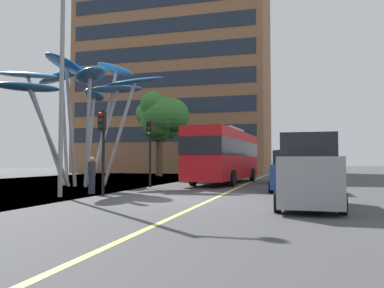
{
  "coord_description": "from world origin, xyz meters",
  "views": [
    {
      "loc": [
        4.39,
        -13.81,
        1.42
      ],
      "look_at": [
        -1.66,
        8.66,
        2.5
      ],
      "focal_mm": 35.89,
      "sensor_mm": 36.0,
      "label": 1
    }
  ],
  "objects_px": {
    "leaf_sculpture": "(81,88)",
    "car_parked_near": "(308,173)",
    "red_bus": "(225,153)",
    "car_parked_mid": "(292,172)",
    "car_side_street": "(297,167)",
    "street_lamp": "(70,62)",
    "traffic_light_kerb_near": "(102,134)",
    "pedestrian": "(92,175)",
    "traffic_light_kerb_far": "(150,140)",
    "car_parked_far": "(290,168)"
  },
  "relations": [
    {
      "from": "traffic_light_kerb_far",
      "to": "car_parked_far",
      "type": "xyz_separation_m",
      "value": [
        7.5,
        5.81,
        -1.63
      ]
    },
    {
      "from": "car_parked_near",
      "to": "leaf_sculpture",
      "type": "bearing_deg",
      "value": 147.7
    },
    {
      "from": "leaf_sculpture",
      "to": "car_side_street",
      "type": "height_order",
      "value": "leaf_sculpture"
    },
    {
      "from": "red_bus",
      "to": "leaf_sculpture",
      "type": "height_order",
      "value": "leaf_sculpture"
    },
    {
      "from": "pedestrian",
      "to": "traffic_light_kerb_far",
      "type": "bearing_deg",
      "value": 78.93
    },
    {
      "from": "car_parked_far",
      "to": "car_parked_near",
      "type": "bearing_deg",
      "value": -87.03
    },
    {
      "from": "red_bus",
      "to": "car_parked_mid",
      "type": "relative_size",
      "value": 2.73
    },
    {
      "from": "car_parked_mid",
      "to": "car_parked_far",
      "type": "distance_m",
      "value": 6.67
    },
    {
      "from": "red_bus",
      "to": "car_side_street",
      "type": "relative_size",
      "value": 2.61
    },
    {
      "from": "car_side_street",
      "to": "traffic_light_kerb_far",
      "type": "bearing_deg",
      "value": -121.0
    },
    {
      "from": "red_bus",
      "to": "traffic_light_kerb_far",
      "type": "height_order",
      "value": "traffic_light_kerb_far"
    },
    {
      "from": "traffic_light_kerb_far",
      "to": "car_parked_far",
      "type": "height_order",
      "value": "traffic_light_kerb_far"
    },
    {
      "from": "traffic_light_kerb_far",
      "to": "pedestrian",
      "type": "xyz_separation_m",
      "value": [
        -0.91,
        -4.65,
        -1.83
      ]
    },
    {
      "from": "leaf_sculpture",
      "to": "street_lamp",
      "type": "bearing_deg",
      "value": -62.1
    },
    {
      "from": "traffic_light_kerb_near",
      "to": "pedestrian",
      "type": "height_order",
      "value": "traffic_light_kerb_near"
    },
    {
      "from": "traffic_light_kerb_far",
      "to": "car_parked_near",
      "type": "distance_m",
      "value": 11.27
    },
    {
      "from": "car_parked_mid",
      "to": "pedestrian",
      "type": "relative_size",
      "value": 2.39
    },
    {
      "from": "leaf_sculpture",
      "to": "street_lamp",
      "type": "height_order",
      "value": "street_lamp"
    },
    {
      "from": "red_bus",
      "to": "car_parked_far",
      "type": "distance_m",
      "value": 4.34
    },
    {
      "from": "red_bus",
      "to": "leaf_sculpture",
      "type": "xyz_separation_m",
      "value": [
        -8.03,
        -4.37,
        3.92
      ]
    },
    {
      "from": "car_side_street",
      "to": "pedestrian",
      "type": "distance_m",
      "value": 20.02
    },
    {
      "from": "traffic_light_kerb_near",
      "to": "car_parked_mid",
      "type": "bearing_deg",
      "value": 31.93
    },
    {
      "from": "traffic_light_kerb_far",
      "to": "red_bus",
      "type": "bearing_deg",
      "value": 55.63
    },
    {
      "from": "car_side_street",
      "to": "street_lamp",
      "type": "xyz_separation_m",
      "value": [
        -9.03,
        -19.55,
        4.5
      ]
    },
    {
      "from": "car_parked_near",
      "to": "street_lamp",
      "type": "distance_m",
      "value": 10.34
    },
    {
      "from": "traffic_light_kerb_near",
      "to": "car_parked_mid",
      "type": "relative_size",
      "value": 0.9
    },
    {
      "from": "car_parked_mid",
      "to": "leaf_sculpture",
      "type": "bearing_deg",
      "value": 173.46
    },
    {
      "from": "leaf_sculpture",
      "to": "car_side_street",
      "type": "xyz_separation_m",
      "value": [
        12.64,
        12.73,
        -4.89
      ]
    },
    {
      "from": "red_bus",
      "to": "car_parked_far",
      "type": "bearing_deg",
      "value": 12.11
    },
    {
      "from": "traffic_light_kerb_far",
      "to": "street_lamp",
      "type": "height_order",
      "value": "street_lamp"
    },
    {
      "from": "leaf_sculpture",
      "to": "car_side_street",
      "type": "distance_m",
      "value": 18.59
    },
    {
      "from": "leaf_sculpture",
      "to": "pedestrian",
      "type": "bearing_deg",
      "value": -54.24
    },
    {
      "from": "car_parked_mid",
      "to": "car_parked_far",
      "type": "bearing_deg",
      "value": 91.51
    },
    {
      "from": "red_bus",
      "to": "pedestrian",
      "type": "bearing_deg",
      "value": -114.07
    },
    {
      "from": "red_bus",
      "to": "traffic_light_kerb_near",
      "type": "bearing_deg",
      "value": -107.31
    },
    {
      "from": "car_parked_mid",
      "to": "car_side_street",
      "type": "height_order",
      "value": "car_side_street"
    },
    {
      "from": "car_side_street",
      "to": "leaf_sculpture",
      "type": "bearing_deg",
      "value": -134.79
    },
    {
      "from": "traffic_light_kerb_near",
      "to": "street_lamp",
      "type": "distance_m",
      "value": 3.23
    },
    {
      "from": "leaf_sculpture",
      "to": "car_parked_near",
      "type": "distance_m",
      "value": 15.96
    },
    {
      "from": "traffic_light_kerb_far",
      "to": "car_parked_near",
      "type": "height_order",
      "value": "traffic_light_kerb_far"
    },
    {
      "from": "red_bus",
      "to": "car_side_street",
      "type": "height_order",
      "value": "red_bus"
    },
    {
      "from": "leaf_sculpture",
      "to": "traffic_light_kerb_near",
      "type": "bearing_deg",
      "value": -52.3
    },
    {
      "from": "red_bus",
      "to": "car_parked_far",
      "type": "relative_size",
      "value": 2.71
    },
    {
      "from": "traffic_light_kerb_far",
      "to": "pedestrian",
      "type": "height_order",
      "value": "traffic_light_kerb_far"
    },
    {
      "from": "red_bus",
      "to": "street_lamp",
      "type": "xyz_separation_m",
      "value": [
        -4.42,
        -11.19,
        3.52
      ]
    },
    {
      "from": "leaf_sculpture",
      "to": "car_parked_far",
      "type": "height_order",
      "value": "leaf_sculpture"
    },
    {
      "from": "leaf_sculpture",
      "to": "car_parked_near",
      "type": "bearing_deg",
      "value": -32.3
    },
    {
      "from": "red_bus",
      "to": "car_side_street",
      "type": "xyz_separation_m",
      "value": [
        4.61,
        8.36,
        -0.97
      ]
    },
    {
      "from": "car_parked_near",
      "to": "car_side_street",
      "type": "height_order",
      "value": "car_parked_near"
    },
    {
      "from": "red_bus",
      "to": "car_parked_far",
      "type": "xyz_separation_m",
      "value": [
        4.14,
        0.89,
        -0.96
      ]
    }
  ]
}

